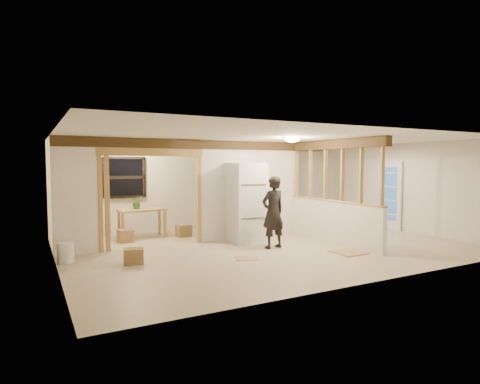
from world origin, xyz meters
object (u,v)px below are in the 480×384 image
woman (273,212)px  refrigerator (246,202)px  bookshelf (285,199)px  work_table (142,223)px  shop_vac (77,235)px

woman → refrigerator: bearing=-88.6°
refrigerator → bookshelf: (2.74, 2.30, -0.20)m
refrigerator → work_table: refrigerator is taller
shop_vac → bookshelf: (6.53, 1.11, 0.47)m
refrigerator → bookshelf: refrigerator is taller
woman → work_table: bearing=-56.9°
refrigerator → work_table: 2.82m
woman → work_table: size_ratio=1.40×
shop_vac → work_table: bearing=18.0°
shop_vac → bookshelf: bookshelf is taller
refrigerator → bookshelf: 3.58m
shop_vac → bookshelf: bearing=9.6°
shop_vac → bookshelf: size_ratio=0.38×
work_table → bookshelf: bookshelf is taller
woman → bookshelf: woman is taller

